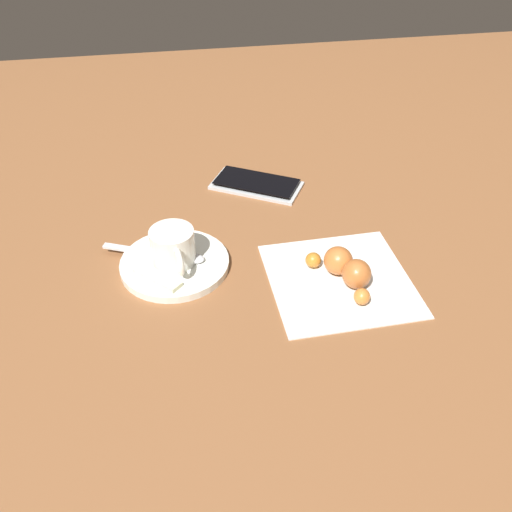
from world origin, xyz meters
The scene contains 8 objects.
ground_plane centered at (0.00, 0.00, 0.00)m, with size 1.80×1.80×0.00m, color brown.
saucer centered at (-0.09, 0.05, 0.01)m, with size 0.14×0.14×0.01m, color white.
espresso_cup centered at (-0.09, 0.04, 0.03)m, with size 0.06×0.08×0.05m.
teaspoon centered at (-0.10, 0.05, 0.01)m, with size 0.13×0.07×0.01m.
sugar_packet centered at (-0.11, 0.01, 0.01)m, with size 0.07×0.02×0.01m, color beige.
napkin centered at (0.11, -0.02, 0.00)m, with size 0.17×0.18×0.00m, color silver.
croissant centered at (0.12, -0.02, 0.02)m, with size 0.08×0.10×0.04m.
cell_phone centered at (0.05, 0.22, 0.01)m, with size 0.15×0.13×0.01m.
Camera 1 is at (-0.09, -0.52, 0.46)m, focal length 38.92 mm.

